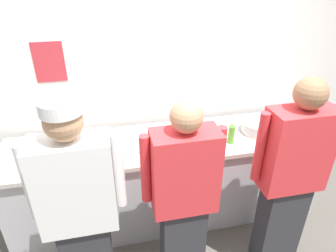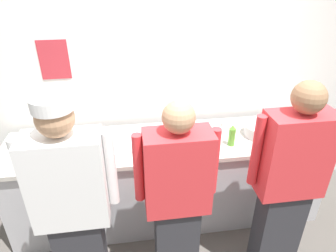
% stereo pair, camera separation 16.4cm
% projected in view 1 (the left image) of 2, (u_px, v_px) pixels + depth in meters
% --- Properties ---
extents(ground_plane, '(9.00, 9.00, 0.00)m').
position_uv_depth(ground_plane, '(178.00, 240.00, 2.91)').
color(ground_plane, '#514C47').
extents(wall_back, '(4.79, 0.11, 2.88)m').
position_uv_depth(wall_back, '(159.00, 70.00, 2.96)').
color(wall_back, white).
rests_on(wall_back, ground).
extents(prep_counter, '(3.06, 0.72, 0.92)m').
position_uv_depth(prep_counter, '(169.00, 179.00, 3.01)').
color(prep_counter, '#B2B2B7').
rests_on(prep_counter, ground).
extents(chef_near_left, '(0.62, 0.24, 1.74)m').
position_uv_depth(chef_near_left, '(80.00, 211.00, 1.98)').
color(chef_near_left, '#2D2D33').
rests_on(chef_near_left, ground).
extents(chef_center, '(0.60, 0.24, 1.64)m').
position_uv_depth(chef_center, '(184.00, 198.00, 2.18)').
color(chef_center, '#2D2D33').
rests_on(chef_center, ground).
extents(chef_far_right, '(0.63, 0.24, 1.73)m').
position_uv_depth(chef_far_right, '(290.00, 177.00, 2.32)').
color(chef_far_right, '#2D2D33').
rests_on(chef_far_right, ground).
extents(plate_stack_front, '(0.23, 0.23, 0.10)m').
position_uv_depth(plate_stack_front, '(177.00, 138.00, 2.72)').
color(plate_stack_front, white).
rests_on(plate_stack_front, prep_counter).
extents(plate_stack_rear, '(0.25, 0.25, 0.06)m').
position_uv_depth(plate_stack_rear, '(200.00, 132.00, 2.87)').
color(plate_stack_rear, white).
rests_on(plate_stack_rear, prep_counter).
extents(mixing_bowl_steel, '(0.33, 0.33, 0.11)m').
position_uv_depth(mixing_bowl_steel, '(259.00, 127.00, 2.90)').
color(mixing_bowl_steel, '#B7BABF').
rests_on(mixing_bowl_steel, prep_counter).
extents(sheet_tray, '(0.57, 0.43, 0.02)m').
position_uv_depth(sheet_tray, '(134.00, 143.00, 2.72)').
color(sheet_tray, '#B7BABF').
rests_on(sheet_tray, prep_counter).
extents(squeeze_bottle_primary, '(0.06, 0.06, 0.20)m').
position_uv_depth(squeeze_bottle_primary, '(231.00, 133.00, 2.71)').
color(squeeze_bottle_primary, '#56A333').
rests_on(squeeze_bottle_primary, prep_counter).
extents(squeeze_bottle_secondary, '(0.06, 0.06, 0.20)m').
position_uv_depth(squeeze_bottle_secondary, '(28.00, 154.00, 2.42)').
color(squeeze_bottle_secondary, '#E5E066').
rests_on(squeeze_bottle_secondary, prep_counter).
extents(ramekin_yellow_sauce, '(0.08, 0.08, 0.04)m').
position_uv_depth(ramekin_yellow_sauce, '(28.00, 154.00, 2.56)').
color(ramekin_yellow_sauce, white).
rests_on(ramekin_yellow_sauce, prep_counter).
extents(ramekin_red_sauce, '(0.09, 0.09, 0.04)m').
position_uv_depth(ramekin_red_sauce, '(56.00, 159.00, 2.48)').
color(ramekin_red_sauce, white).
rests_on(ramekin_red_sauce, prep_counter).
extents(ramekin_green_sauce, '(0.11, 0.11, 0.04)m').
position_uv_depth(ramekin_green_sauce, '(224.00, 122.00, 3.07)').
color(ramekin_green_sauce, white).
rests_on(ramekin_green_sauce, prep_counter).
extents(deli_cup, '(0.09, 0.09, 0.11)m').
position_uv_depth(deli_cup, '(99.00, 155.00, 2.48)').
color(deli_cup, white).
rests_on(deli_cup, prep_counter).
extents(chefs_knife, '(0.28, 0.03, 0.02)m').
position_uv_depth(chefs_knife, '(84.00, 151.00, 2.63)').
color(chefs_knife, '#B7BABF').
rests_on(chefs_knife, prep_counter).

